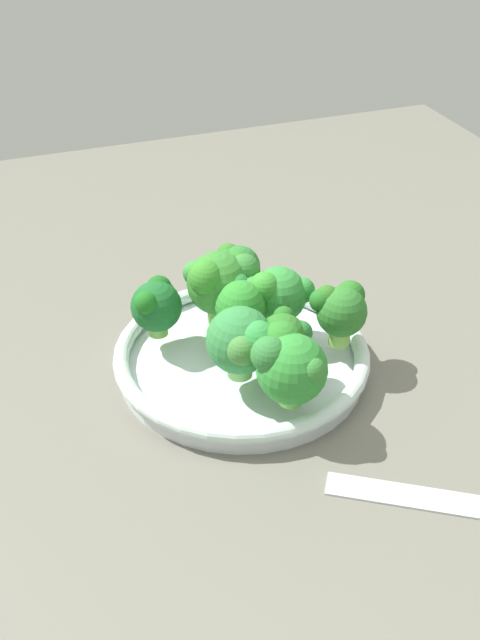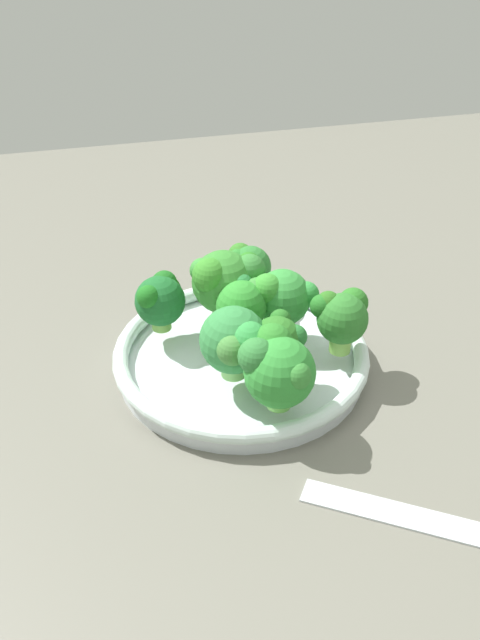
% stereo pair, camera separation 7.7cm
% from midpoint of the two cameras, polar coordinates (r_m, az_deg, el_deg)
% --- Properties ---
extents(ground_plane, '(1.30, 1.30, 0.03)m').
position_cam_midpoint_polar(ground_plane, '(0.81, -5.06, -4.98)').
color(ground_plane, slate).
extents(bowl, '(0.26, 0.26, 0.03)m').
position_cam_midpoint_polar(bowl, '(0.80, -2.77, -2.71)').
color(bowl, silver).
rests_on(bowl, ground_plane).
extents(broccoli_floret_0, '(0.06, 0.07, 0.07)m').
position_cam_midpoint_polar(broccoli_floret_0, '(0.79, 0.01, 1.82)').
color(broccoli_floret_0, '#A2C862').
rests_on(broccoli_floret_0, bowl).
extents(broccoli_floret_1, '(0.06, 0.06, 0.07)m').
position_cam_midpoint_polar(broccoli_floret_1, '(0.78, -2.69, 1.25)').
color(broccoli_floret_1, '#80C057').
rests_on(broccoli_floret_1, bowl).
extents(broccoli_floret_2, '(0.06, 0.05, 0.06)m').
position_cam_midpoint_polar(broccoli_floret_2, '(0.80, -8.98, 1.11)').
color(broccoli_floret_2, '#7BB64D').
rests_on(broccoli_floret_2, bowl).
extents(broccoli_floret_3, '(0.07, 0.07, 0.07)m').
position_cam_midpoint_polar(broccoli_floret_3, '(0.72, -2.87, -1.74)').
color(broccoli_floret_3, '#82CA67').
rests_on(broccoli_floret_3, bowl).
extents(broccoli_floret_4, '(0.05, 0.06, 0.07)m').
position_cam_midpoint_polar(broccoli_floret_4, '(0.77, 4.62, 0.73)').
color(broccoli_floret_4, '#86BE51').
rests_on(broccoli_floret_4, bowl).
extents(broccoli_floret_5, '(0.05, 0.05, 0.06)m').
position_cam_midpoint_polar(broccoli_floret_5, '(0.85, -2.83, 4.01)').
color(broccoli_floret_5, '#94DA6D').
rests_on(broccoli_floret_5, bowl).
extents(broccoli_floret_6, '(0.08, 0.07, 0.07)m').
position_cam_midpoint_polar(broccoli_floret_6, '(0.69, 0.49, -3.43)').
color(broccoli_floret_6, '#76C353').
rests_on(broccoli_floret_6, bowl).
extents(broccoli_floret_7, '(0.05, 0.05, 0.06)m').
position_cam_midpoint_polar(broccoli_floret_7, '(0.73, 0.26, -1.50)').
color(broccoli_floret_7, '#A2CE6B').
rests_on(broccoli_floret_7, bowl).
extents(broccoli_floret_8, '(0.07, 0.08, 0.08)m').
position_cam_midpoint_polar(broccoli_floret_8, '(0.80, -4.39, 2.75)').
color(broccoli_floret_8, '#82CE58').
rests_on(broccoli_floret_8, bowl).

